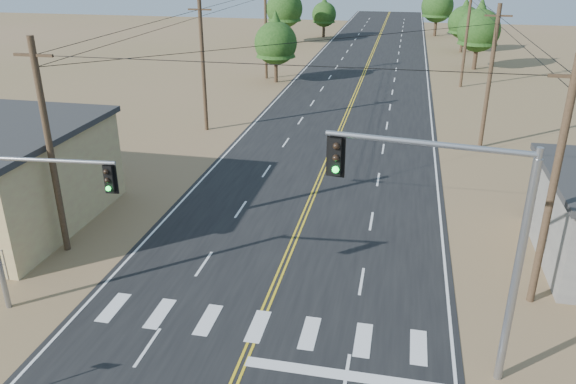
# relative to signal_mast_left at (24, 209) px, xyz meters

# --- Properties ---
(road) EXTENTS (15.00, 200.00, 0.02)m
(road) POSITION_rel_signal_mast_left_xyz_m (8.62, 22.67, -4.44)
(road) COLOR black
(road) RESTS_ON ground
(utility_pole_left_near) EXTENTS (1.80, 0.30, 10.00)m
(utility_pole_left_near) POSITION_rel_signal_mast_left_xyz_m (-1.88, 4.67, 0.67)
(utility_pole_left_near) COLOR #4C3826
(utility_pole_left_near) RESTS_ON ground
(utility_pole_left_mid) EXTENTS (1.80, 0.30, 10.00)m
(utility_pole_left_mid) POSITION_rel_signal_mast_left_xyz_m (-1.88, 24.67, 0.67)
(utility_pole_left_mid) COLOR #4C3826
(utility_pole_left_mid) RESTS_ON ground
(utility_pole_left_far) EXTENTS (1.80, 0.30, 10.00)m
(utility_pole_left_far) POSITION_rel_signal_mast_left_xyz_m (-1.88, 44.67, 0.67)
(utility_pole_left_far) COLOR #4C3826
(utility_pole_left_far) RESTS_ON ground
(utility_pole_right_near) EXTENTS (1.80, 0.30, 10.00)m
(utility_pole_right_near) POSITION_rel_signal_mast_left_xyz_m (19.12, 4.67, 0.67)
(utility_pole_right_near) COLOR #4C3826
(utility_pole_right_near) RESTS_ON ground
(utility_pole_right_mid) EXTENTS (1.80, 0.30, 10.00)m
(utility_pole_right_mid) POSITION_rel_signal_mast_left_xyz_m (19.12, 24.67, 0.67)
(utility_pole_right_mid) COLOR #4C3826
(utility_pole_right_mid) RESTS_ON ground
(utility_pole_right_far) EXTENTS (1.80, 0.30, 10.00)m
(utility_pole_right_far) POSITION_rel_signal_mast_left_xyz_m (19.12, 44.67, 0.67)
(utility_pole_right_far) COLOR #4C3826
(utility_pole_right_far) RESTS_ON ground
(signal_mast_left) EXTENTS (5.37, 0.69, 6.59)m
(signal_mast_left) POSITION_rel_signal_mast_left_xyz_m (0.00, 0.00, 0.00)
(signal_mast_left) COLOR gray
(signal_mast_left) RESTS_ON ground
(signal_mast_right) EXTENTS (6.29, 1.12, 8.16)m
(signal_mast_right) POSITION_rel_signal_mast_left_xyz_m (15.44, -0.13, 1.03)
(signal_mast_right) COLOR gray
(signal_mast_right) RESTS_ON ground
(tree_left_near) EXTENTS (4.53, 4.53, 7.55)m
(tree_left_near) POSITION_rel_signal_mast_left_xyz_m (-0.38, 42.97, 0.17)
(tree_left_near) COLOR #3F2D1E
(tree_left_near) RESTS_ON ground
(tree_left_mid) EXTENTS (5.51, 5.51, 9.18)m
(tree_left_mid) POSITION_rel_signal_mast_left_xyz_m (-5.38, 70.61, 1.16)
(tree_left_mid) COLOR #3F2D1E
(tree_left_mid) RESTS_ON ground
(tree_left_far) EXTENTS (3.94, 3.94, 6.57)m
(tree_left_far) POSITION_rel_signal_mast_left_xyz_m (-0.38, 78.04, -0.44)
(tree_left_far) COLOR #3F2D1E
(tree_left_far) RESTS_ON ground
(tree_right_near) EXTENTS (4.97, 4.97, 8.28)m
(tree_right_near) POSITION_rel_signal_mast_left_xyz_m (21.39, 54.83, 0.61)
(tree_right_near) COLOR #3F2D1E
(tree_right_near) RESTS_ON ground
(tree_right_mid) EXTENTS (4.42, 4.42, 7.37)m
(tree_right_mid) POSITION_rel_signal_mast_left_xyz_m (20.75, 67.42, 0.05)
(tree_right_mid) COLOR #3F2D1E
(tree_right_mid) RESTS_ON ground
(tree_right_far) EXTENTS (5.19, 5.19, 8.64)m
(tree_right_far) POSITION_rel_signal_mast_left_xyz_m (17.62, 83.37, 0.83)
(tree_right_far) COLOR #3F2D1E
(tree_right_far) RESTS_ON ground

